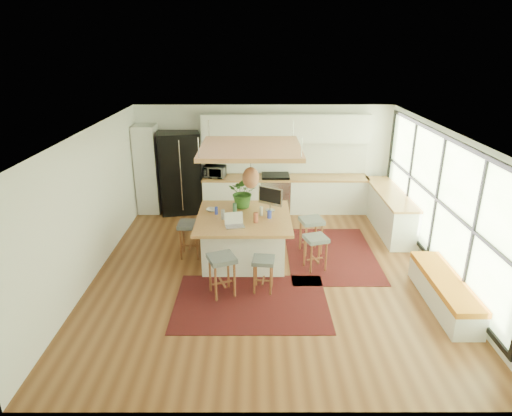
{
  "coord_description": "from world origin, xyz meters",
  "views": [
    {
      "loc": [
        -0.21,
        -7.51,
        4.16
      ],
      "look_at": [
        -0.2,
        0.5,
        1.1
      ],
      "focal_mm": 30.61,
      "sensor_mm": 36.0,
      "label": 1
    }
  ],
  "objects_px": {
    "island": "(244,238)",
    "microwave": "(215,170)",
    "stool_right_front": "(315,252)",
    "monitor": "(270,199)",
    "stool_near_right": "(263,273)",
    "stool_near_left": "(222,276)",
    "stool_left_side": "(190,240)",
    "laptop": "(235,221)",
    "stool_right_back": "(311,236)",
    "fridge": "(181,177)",
    "island_plant": "(244,195)"
  },
  "relations": [
    {
      "from": "stool_near_left",
      "to": "laptop",
      "type": "distance_m",
      "value": 1.11
    },
    {
      "from": "island_plant",
      "to": "microwave",
      "type": "bearing_deg",
      "value": 109.98
    },
    {
      "from": "island",
      "to": "laptop",
      "type": "distance_m",
      "value": 0.79
    },
    {
      "from": "monitor",
      "to": "stool_right_front",
      "type": "bearing_deg",
      "value": -9.04
    },
    {
      "from": "stool_right_front",
      "to": "stool_left_side",
      "type": "relative_size",
      "value": 0.92
    },
    {
      "from": "stool_right_front",
      "to": "laptop",
      "type": "height_order",
      "value": "laptop"
    },
    {
      "from": "stool_near_left",
      "to": "stool_near_right",
      "type": "distance_m",
      "value": 0.73
    },
    {
      "from": "fridge",
      "to": "stool_near_left",
      "type": "xyz_separation_m",
      "value": [
        1.34,
        -4.07,
        -0.57
      ]
    },
    {
      "from": "fridge",
      "to": "laptop",
      "type": "bearing_deg",
      "value": -76.07
    },
    {
      "from": "monitor",
      "to": "stool_left_side",
      "type": "bearing_deg",
      "value": -141.13
    },
    {
      "from": "monitor",
      "to": "microwave",
      "type": "relative_size",
      "value": 1.02
    },
    {
      "from": "stool_near_left",
      "to": "stool_left_side",
      "type": "distance_m",
      "value": 1.66
    },
    {
      "from": "stool_right_back",
      "to": "stool_left_side",
      "type": "relative_size",
      "value": 1.01
    },
    {
      "from": "monitor",
      "to": "island_plant",
      "type": "distance_m",
      "value": 0.59
    },
    {
      "from": "stool_right_front",
      "to": "monitor",
      "type": "bearing_deg",
      "value": 138.83
    },
    {
      "from": "monitor",
      "to": "stool_right_back",
      "type": "bearing_deg",
      "value": 31.27
    },
    {
      "from": "stool_right_front",
      "to": "stool_right_back",
      "type": "bearing_deg",
      "value": 89.83
    },
    {
      "from": "stool_near_right",
      "to": "island",
      "type": "bearing_deg",
      "value": 106.73
    },
    {
      "from": "laptop",
      "to": "island_plant",
      "type": "xyz_separation_m",
      "value": [
        0.14,
        1.04,
        0.14
      ]
    },
    {
      "from": "stool_left_side",
      "to": "laptop",
      "type": "relative_size",
      "value": 2.0
    },
    {
      "from": "microwave",
      "to": "island_plant",
      "type": "xyz_separation_m",
      "value": [
        0.79,
        -2.18,
        0.08
      ]
    },
    {
      "from": "island_plant",
      "to": "laptop",
      "type": "bearing_deg",
      "value": -97.61
    },
    {
      "from": "island",
      "to": "stool_near_left",
      "type": "distance_m",
      "value": 1.4
    },
    {
      "from": "island",
      "to": "monitor",
      "type": "relative_size",
      "value": 3.39
    },
    {
      "from": "stool_near_left",
      "to": "stool_right_front",
      "type": "height_order",
      "value": "stool_near_left"
    },
    {
      "from": "stool_near_right",
      "to": "monitor",
      "type": "xyz_separation_m",
      "value": [
        0.16,
        1.54,
        0.83
      ]
    },
    {
      "from": "stool_near_right",
      "to": "stool_right_front",
      "type": "xyz_separation_m",
      "value": [
        1.02,
        0.8,
        0.0
      ]
    },
    {
      "from": "island",
      "to": "stool_left_side",
      "type": "height_order",
      "value": "island"
    },
    {
      "from": "stool_near_right",
      "to": "stool_left_side",
      "type": "height_order",
      "value": "stool_left_side"
    },
    {
      "from": "stool_near_right",
      "to": "island_plant",
      "type": "distance_m",
      "value": 1.98
    },
    {
      "from": "stool_near_left",
      "to": "stool_right_back",
      "type": "bearing_deg",
      "value": 43.61
    },
    {
      "from": "stool_near_right",
      "to": "stool_near_left",
      "type": "bearing_deg",
      "value": -170.1
    },
    {
      "from": "stool_near_left",
      "to": "stool_right_front",
      "type": "distance_m",
      "value": 1.96
    },
    {
      "from": "stool_near_left",
      "to": "stool_near_right",
      "type": "xyz_separation_m",
      "value": [
        0.72,
        0.12,
        0.0
      ]
    },
    {
      "from": "island",
      "to": "microwave",
      "type": "height_order",
      "value": "microwave"
    },
    {
      "from": "fridge",
      "to": "island_plant",
      "type": "distance_m",
      "value": 2.77
    },
    {
      "from": "stool_right_back",
      "to": "laptop",
      "type": "distance_m",
      "value": 1.88
    },
    {
      "from": "stool_near_left",
      "to": "stool_right_back",
      "type": "height_order",
      "value": "stool_right_back"
    },
    {
      "from": "fridge",
      "to": "stool_left_side",
      "type": "relative_size",
      "value": 2.79
    },
    {
      "from": "microwave",
      "to": "monitor",
      "type": "bearing_deg",
      "value": -50.41
    },
    {
      "from": "island",
      "to": "stool_near_right",
      "type": "distance_m",
      "value": 1.29
    },
    {
      "from": "fridge",
      "to": "stool_near_right",
      "type": "distance_m",
      "value": 4.49
    },
    {
      "from": "laptop",
      "to": "stool_near_right",
      "type": "bearing_deg",
      "value": -65.94
    },
    {
      "from": "stool_left_side",
      "to": "microwave",
      "type": "xyz_separation_m",
      "value": [
        0.3,
        2.58,
        0.75
      ]
    },
    {
      "from": "fridge",
      "to": "island",
      "type": "relative_size",
      "value": 1.12
    },
    {
      "from": "stool_near_left",
      "to": "laptop",
      "type": "xyz_separation_m",
      "value": [
        0.19,
        0.84,
        0.7
      ]
    },
    {
      "from": "fridge",
      "to": "monitor",
      "type": "distance_m",
      "value": 3.29
    },
    {
      "from": "island",
      "to": "laptop",
      "type": "bearing_deg",
      "value": -106.7
    },
    {
      "from": "island",
      "to": "stool_left_side",
      "type": "distance_m",
      "value": 1.12
    },
    {
      "from": "stool_near_left",
      "to": "monitor",
      "type": "height_order",
      "value": "monitor"
    }
  ]
}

